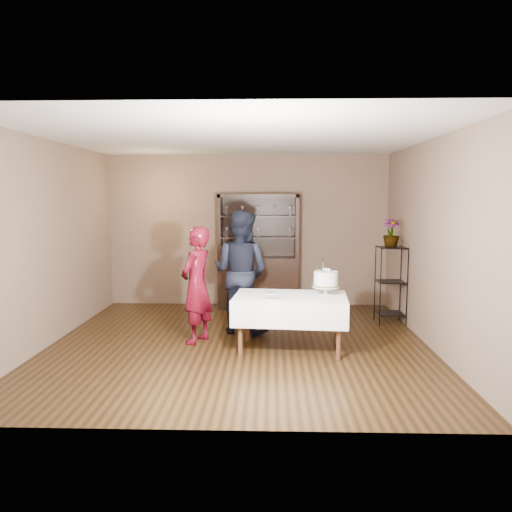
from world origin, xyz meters
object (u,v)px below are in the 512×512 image
object	(u,v)px
china_hutch	(258,270)
cake_table	(290,308)
cake	(326,280)
plant_etagere	(391,281)
potted_plant	(391,233)
woman	(197,285)
man	(241,272)

from	to	relation	value
china_hutch	cake_table	bearing A→B (deg)	-79.27
cake_table	cake	world-z (taller)	cake
plant_etagere	china_hutch	bearing A→B (deg)	153.17
cake_table	potted_plant	size ratio (longest dim) A/B	3.42
plant_etagere	woman	xyz separation A→B (m)	(-2.85, -1.14, 0.13)
china_hutch	cake	distance (m)	2.59
plant_etagere	potted_plant	xyz separation A→B (m)	(-0.02, -0.03, 0.75)
cake	man	bearing A→B (deg)	146.61
cake	potted_plant	bearing A→B (deg)	49.71
man	china_hutch	bearing A→B (deg)	-73.93
cake_table	man	bearing A→B (deg)	129.46
plant_etagere	woman	world-z (taller)	woman
china_hutch	man	world-z (taller)	china_hutch
cake_table	potted_plant	world-z (taller)	potted_plant
man	cake_table	bearing A→B (deg)	152.83
plant_etagere	cake	world-z (taller)	plant_etagere
china_hutch	cake	xyz separation A→B (m)	(0.93, -2.41, 0.23)
plant_etagere	cake_table	bearing A→B (deg)	-138.16
plant_etagere	cake_table	xyz separation A→B (m)	(-1.61, -1.44, -0.11)
woman	man	world-z (taller)	man
cake_table	man	size ratio (longest dim) A/B	0.84
woman	cake	distance (m)	1.71
woman	potted_plant	world-z (taller)	potted_plant
china_hutch	woman	size ratio (longest dim) A/B	1.28
china_hutch	cake_table	size ratio (longest dim) A/B	1.35
cake_table	potted_plant	distance (m)	2.29
china_hutch	man	xyz separation A→B (m)	(-0.21, -1.66, 0.22)
china_hutch	cake_table	distance (m)	2.54
man	potted_plant	xyz separation A→B (m)	(2.27, 0.58, 0.52)
china_hutch	potted_plant	distance (m)	2.44
china_hutch	potted_plant	size ratio (longest dim) A/B	4.61
china_hutch	plant_etagere	world-z (taller)	china_hutch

